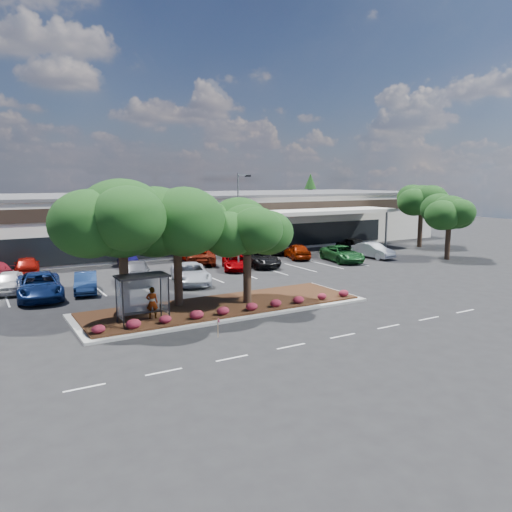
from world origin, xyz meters
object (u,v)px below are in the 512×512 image
car_0 (39,286)px  survey_stake (218,325)px  car_1 (9,282)px  light_pole (239,229)px

car_0 → survey_stake: bearing=-59.2°
survey_stake → car_1: car_1 is taller
survey_stake → car_1: 18.67m
car_0 → car_1: size_ratio=1.40×
light_pole → car_1: (-17.85, 1.37, -2.96)m
survey_stake → car_0: bearing=116.1°
survey_stake → car_0: size_ratio=0.16×
light_pole → survey_stake: (-9.50, -15.33, -3.08)m
car_0 → car_1: car_0 is taller
light_pole → survey_stake: light_pole is taller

